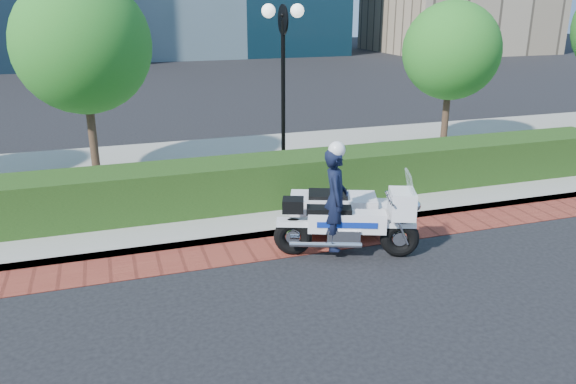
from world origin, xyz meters
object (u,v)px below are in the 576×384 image
object	(u,v)px
tree_b	(82,45)
police_motorcycle	(340,210)
lamppost	(283,65)
tree_c	(451,51)

from	to	relation	value
tree_b	police_motorcycle	distance (m)	7.37
lamppost	tree_c	distance (m)	5.65
tree_b	lamppost	bearing A→B (deg)	-16.11
tree_c	tree_b	bearing A→B (deg)	180.00
tree_c	police_motorcycle	world-z (taller)	tree_c
lamppost	tree_c	world-z (taller)	tree_c
tree_b	police_motorcycle	world-z (taller)	tree_b
lamppost	police_motorcycle	xyz separation A→B (m)	(-0.18, -4.04, -2.23)
tree_c	police_motorcycle	bearing A→B (deg)	-136.82
tree_b	police_motorcycle	size ratio (longest dim) A/B	1.92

